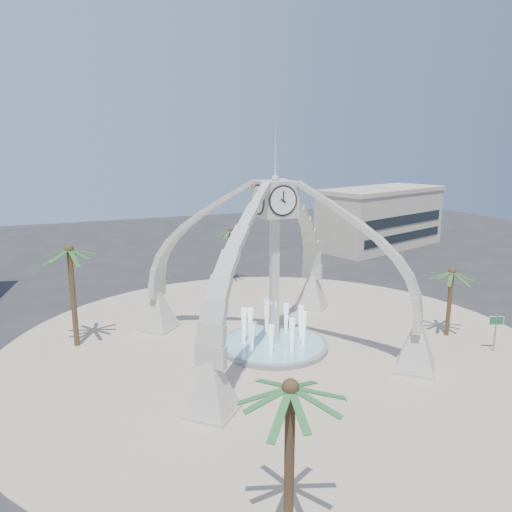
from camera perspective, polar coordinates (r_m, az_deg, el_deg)
name	(u,v)px	position (r m, az deg, el deg)	size (l,w,h in m)	color
ground	(274,348)	(37.54, 2.04, -10.47)	(140.00, 140.00, 0.00)	#282828
plaza	(274,348)	(37.53, 2.04, -10.43)	(40.00, 40.00, 0.06)	tan
clock_tower	(274,263)	(35.49, 2.13, -0.79)	(17.94, 17.94, 16.30)	beige
fountain	(274,344)	(37.43, 2.05, -10.06)	(8.00, 8.00, 3.62)	gray
building_ne	(381,217)	(74.90, 14.07, 4.30)	(21.87, 14.17, 8.60)	#C6B29A
palm_east	(452,272)	(41.05, 21.50, -1.75)	(4.39, 4.39, 5.92)	brown
palm_west	(69,251)	(38.09, -20.56, 0.53)	(4.64, 4.64, 8.20)	brown
palm_north	(230,231)	(52.88, -2.95, 2.87)	(4.68, 4.68, 6.53)	brown
palm_south	(290,390)	(18.68, 3.96, -15.03)	(4.91, 4.91, 6.95)	brown
street_sign	(496,325)	(40.04, 25.74, -7.14)	(0.97, 0.45, 2.85)	slate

